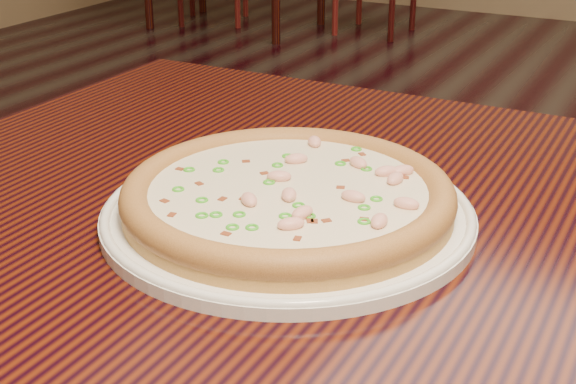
% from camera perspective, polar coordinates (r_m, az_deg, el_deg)
% --- Properties ---
extents(hero_table, '(1.20, 0.80, 0.75)m').
position_cam_1_polar(hero_table, '(0.82, 9.16, -8.57)').
color(hero_table, black).
rests_on(hero_table, ground).
extents(plate, '(0.36, 0.36, 0.02)m').
position_cam_1_polar(plate, '(0.77, -0.00, -1.45)').
color(plate, white).
rests_on(plate, hero_table).
extents(pizza, '(0.32, 0.32, 0.03)m').
position_cam_1_polar(pizza, '(0.76, 0.03, -0.20)').
color(pizza, tan).
rests_on(pizza, plate).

